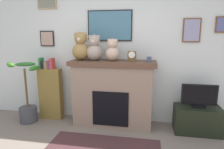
% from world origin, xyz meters
% --- Properties ---
extents(back_wall, '(5.20, 0.15, 2.60)m').
position_xyz_m(back_wall, '(0.00, 2.00, 1.31)').
color(back_wall, silver).
rests_on(back_wall, ground_plane).
extents(fireplace, '(1.49, 0.54, 1.17)m').
position_xyz_m(fireplace, '(0.12, 1.70, 0.59)').
color(fireplace, '#886F5C').
rests_on(fireplace, ground_plane).
extents(bookshelf, '(0.43, 0.16, 1.19)m').
position_xyz_m(bookshelf, '(-1.11, 1.74, 0.54)').
color(bookshelf, brown).
rests_on(bookshelf, ground_plane).
extents(potted_plant, '(0.56, 0.58, 1.15)m').
position_xyz_m(potted_plant, '(-1.47, 1.51, 0.36)').
color(potted_plant, '#3F3F44').
rests_on(potted_plant, ground_plane).
extents(tv_stand, '(0.74, 0.40, 0.44)m').
position_xyz_m(tv_stand, '(1.56, 1.64, 0.22)').
color(tv_stand, black).
rests_on(tv_stand, ground_plane).
extents(television, '(0.56, 0.14, 0.38)m').
position_xyz_m(television, '(1.56, 1.64, 0.63)').
color(television, black).
rests_on(television, tv_stand).
extents(candle_jar, '(0.08, 0.08, 0.09)m').
position_xyz_m(candle_jar, '(0.74, 1.68, 1.22)').
color(candle_jar, '#4C517A').
rests_on(candle_jar, fireplace).
extents(mantel_clock, '(0.14, 0.10, 0.17)m').
position_xyz_m(mantel_clock, '(0.45, 1.68, 1.26)').
color(mantel_clock, brown).
rests_on(mantel_clock, fireplace).
extents(teddy_bear_tan, '(0.30, 0.30, 0.49)m').
position_xyz_m(teddy_bear_tan, '(-0.45, 1.68, 1.39)').
color(teddy_bear_tan, olive).
rests_on(teddy_bear_tan, fireplace).
extents(teddy_bear_grey, '(0.28, 0.28, 0.44)m').
position_xyz_m(teddy_bear_grey, '(-0.20, 1.68, 1.37)').
color(teddy_bear_grey, gray).
rests_on(teddy_bear_grey, fireplace).
extents(teddy_bear_cream, '(0.24, 0.24, 0.38)m').
position_xyz_m(teddy_bear_cream, '(0.12, 1.68, 1.34)').
color(teddy_bear_cream, '#CBA78B').
rests_on(teddy_bear_cream, fireplace).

